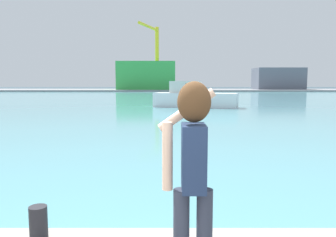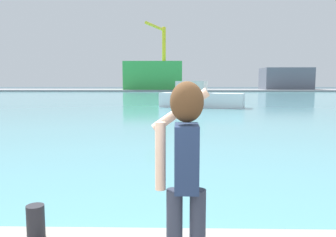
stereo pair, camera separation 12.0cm
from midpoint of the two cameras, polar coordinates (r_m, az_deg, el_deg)
ground_plane at (r=51.81m, az=0.55°, el=3.65°), size 220.00×220.00×0.00m
harbor_water at (r=53.80m, az=0.58°, el=3.76°), size 140.00×100.00×0.02m
far_shore_dock at (r=93.77m, az=0.88°, el=4.97°), size 140.00×20.00×0.39m
person_photographer at (r=2.80m, az=4.23°, el=-7.44°), size 0.52×0.55×1.74m
harbor_bollard at (r=4.06m, az=-21.19°, el=-16.41°), size 0.20×0.20×0.38m
boat_moored at (r=31.75m, az=5.62°, el=3.61°), size 8.24×4.42×2.51m
warehouse_left at (r=94.34m, az=-2.45°, el=7.42°), size 15.87×12.49×7.65m
warehouse_right at (r=99.62m, az=19.81°, el=6.52°), size 13.27×8.42×6.02m
port_crane at (r=88.67m, az=-1.02°, el=11.67°), size 4.64×11.81×16.68m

